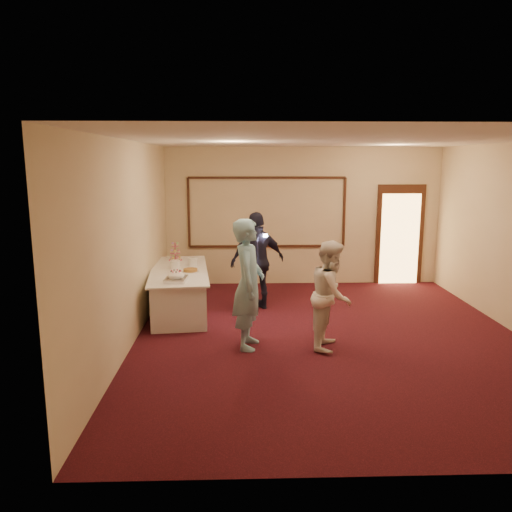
{
  "coord_description": "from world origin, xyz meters",
  "views": [
    {
      "loc": [
        -1.38,
        -7.37,
        2.71
      ],
      "look_at": [
        -1.12,
        0.76,
        1.15
      ],
      "focal_mm": 35.0,
      "sensor_mm": 36.0,
      "label": 1
    }
  ],
  "objects": [
    {
      "name": "cupcake_stand",
      "position": [
        -2.67,
        2.34,
        0.91
      ],
      "size": [
        0.26,
        0.26,
        0.39
      ],
      "color": "#C14B6A",
      "rests_on": "buffet_table"
    },
    {
      "name": "tart",
      "position": [
        -2.27,
        1.27,
        0.8
      ],
      "size": [
        0.29,
        0.29,
        0.06
      ],
      "color": "white",
      "rests_on": "buffet_table"
    },
    {
      "name": "man",
      "position": [
        -1.27,
        -0.37,
        0.95
      ],
      "size": [
        0.54,
        0.75,
        1.9
      ],
      "primitive_type": "imported",
      "rotation": [
        0.0,
        0.0,
        1.44
      ],
      "color": "#83BBD4",
      "rests_on": "floor"
    },
    {
      "name": "buffet_table",
      "position": [
        -2.5,
        1.48,
        0.39
      ],
      "size": [
        1.27,
        2.68,
        0.77
      ],
      "color": "white",
      "rests_on": "floor"
    },
    {
      "name": "guest",
      "position": [
        -1.07,
        1.57,
        0.9
      ],
      "size": [
        1.14,
        0.83,
        1.8
      ],
      "primitive_type": "imported",
      "rotation": [
        0.0,
        0.0,
        3.56
      ],
      "color": "black",
      "rests_on": "floor"
    },
    {
      "name": "plate_stack_a",
      "position": [
        -2.57,
        1.56,
        0.85
      ],
      "size": [
        0.18,
        0.18,
        0.15
      ],
      "color": "white",
      "rests_on": "buffet_table"
    },
    {
      "name": "room_walls",
      "position": [
        0.0,
        0.0,
        2.03
      ],
      "size": [
        6.04,
        7.04,
        3.02
      ],
      "color": "beige",
      "rests_on": "floor"
    },
    {
      "name": "plate_stack_b",
      "position": [
        -2.27,
        1.81,
        0.85
      ],
      "size": [
        0.18,
        0.18,
        0.15
      ],
      "color": "white",
      "rests_on": "buffet_table"
    },
    {
      "name": "wall_molding",
      "position": [
        -0.8,
        3.47,
        1.6
      ],
      "size": [
        3.45,
        0.04,
        1.55
      ],
      "color": "#351810",
      "rests_on": "room_walls"
    },
    {
      "name": "floor",
      "position": [
        0.0,
        0.0,
        0.0
      ],
      "size": [
        7.0,
        7.0,
        0.0
      ],
      "primitive_type": "plane",
      "color": "black",
      "rests_on": "ground"
    },
    {
      "name": "pavlova_tray",
      "position": [
        -2.43,
        0.59,
        0.84
      ],
      "size": [
        0.36,
        0.49,
        0.17
      ],
      "color": "#B0B2B7",
      "rests_on": "buffet_table"
    },
    {
      "name": "woman",
      "position": [
        -0.06,
        -0.41,
        0.79
      ],
      "size": [
        0.8,
        0.92,
        1.59
      ],
      "primitive_type": "imported",
      "rotation": [
        0.0,
        0.0,
        1.27
      ],
      "color": "white",
      "rests_on": "floor"
    },
    {
      "name": "camera_flash",
      "position": [
        -0.94,
        1.42,
        1.39
      ],
      "size": [
        0.07,
        0.04,
        0.05
      ],
      "primitive_type": "cube",
      "rotation": [
        0.0,
        0.0,
        0.02
      ],
      "color": "white",
      "rests_on": "guest"
    },
    {
      "name": "doorway",
      "position": [
        2.15,
        3.45,
        1.08
      ],
      "size": [
        1.05,
        0.07,
        2.2
      ],
      "color": "#351810",
      "rests_on": "floor"
    }
  ]
}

